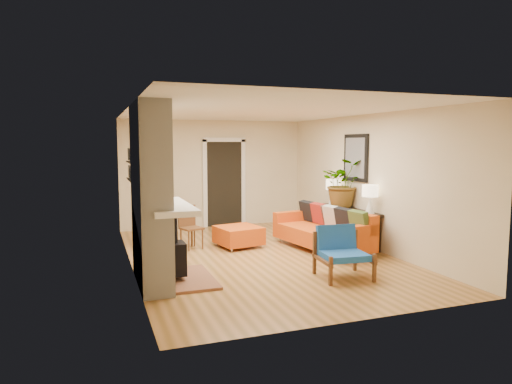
{
  "coord_description": "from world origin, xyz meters",
  "views": [
    {
      "loc": [
        -2.81,
        -7.61,
        2.02
      ],
      "look_at": [
        0.0,
        0.2,
        1.15
      ],
      "focal_mm": 32.0,
      "sensor_mm": 36.0,
      "label": 1
    }
  ],
  "objects_px": {
    "ottoman": "(239,235)",
    "houseplant": "(344,183)",
    "blue_chair": "(341,249)",
    "dining_table": "(174,218)",
    "console_table": "(350,216)",
    "lamp_far": "(333,189)",
    "lamp_near": "(370,196)",
    "sofa": "(325,230)"
  },
  "relations": [
    {
      "from": "ottoman",
      "to": "houseplant",
      "type": "bearing_deg",
      "value": -7.24
    },
    {
      "from": "ottoman",
      "to": "blue_chair",
      "type": "bearing_deg",
      "value": -70.55
    },
    {
      "from": "ottoman",
      "to": "dining_table",
      "type": "xyz_separation_m",
      "value": [
        -1.16,
        0.66,
        0.31
      ]
    },
    {
      "from": "console_table",
      "to": "houseplant",
      "type": "distance_m",
      "value": 0.69
    },
    {
      "from": "lamp_far",
      "to": "houseplant",
      "type": "relative_size",
      "value": 0.54
    },
    {
      "from": "blue_chair",
      "to": "lamp_near",
      "type": "relative_size",
      "value": 1.49
    },
    {
      "from": "sofa",
      "to": "console_table",
      "type": "distance_m",
      "value": 0.74
    },
    {
      "from": "ottoman",
      "to": "blue_chair",
      "type": "relative_size",
      "value": 1.15
    },
    {
      "from": "sofa",
      "to": "console_table",
      "type": "relative_size",
      "value": 1.22
    },
    {
      "from": "sofa",
      "to": "blue_chair",
      "type": "xyz_separation_m",
      "value": [
        -0.66,
        -1.72,
        0.05
      ]
    },
    {
      "from": "ottoman",
      "to": "houseplant",
      "type": "xyz_separation_m",
      "value": [
        2.19,
        -0.28,
        0.99
      ]
    },
    {
      "from": "lamp_far",
      "to": "houseplant",
      "type": "height_order",
      "value": "houseplant"
    },
    {
      "from": "lamp_far",
      "to": "blue_chair",
      "type": "bearing_deg",
      "value": -116.76
    },
    {
      "from": "console_table",
      "to": "lamp_near",
      "type": "distance_m",
      "value": 0.86
    },
    {
      "from": "lamp_far",
      "to": "sofa",
      "type": "bearing_deg",
      "value": -126.04
    },
    {
      "from": "dining_table",
      "to": "console_table",
      "type": "distance_m",
      "value": 3.56
    },
    {
      "from": "houseplant",
      "to": "lamp_far",
      "type": "bearing_deg",
      "value": 88.76
    },
    {
      "from": "blue_chair",
      "to": "lamp_far",
      "type": "xyz_separation_m",
      "value": [
        1.33,
        2.64,
        0.65
      ]
    },
    {
      "from": "sofa",
      "to": "ottoman",
      "type": "relative_size",
      "value": 2.44
    },
    {
      "from": "houseplant",
      "to": "blue_chair",
      "type": "bearing_deg",
      "value": -121.24
    },
    {
      "from": "lamp_far",
      "to": "houseplant",
      "type": "distance_m",
      "value": 0.49
    },
    {
      "from": "console_table",
      "to": "houseplant",
      "type": "relative_size",
      "value": 1.85
    },
    {
      "from": "lamp_near",
      "to": "lamp_far",
      "type": "relative_size",
      "value": 1.0
    },
    {
      "from": "dining_table",
      "to": "blue_chair",
      "type": "bearing_deg",
      "value": -56.97
    },
    {
      "from": "lamp_near",
      "to": "ottoman",
      "type": "bearing_deg",
      "value": 150.93
    },
    {
      "from": "ottoman",
      "to": "dining_table",
      "type": "height_order",
      "value": "dining_table"
    },
    {
      "from": "blue_chair",
      "to": "houseplant",
      "type": "xyz_separation_m",
      "value": [
        1.32,
        2.18,
        0.81
      ]
    },
    {
      "from": "dining_table",
      "to": "sofa",
      "type": "bearing_deg",
      "value": -27.58
    },
    {
      "from": "ottoman",
      "to": "lamp_far",
      "type": "bearing_deg",
      "value": 4.78
    },
    {
      "from": "sofa",
      "to": "lamp_near",
      "type": "xyz_separation_m",
      "value": [
        0.67,
        -0.48,
        0.69
      ]
    },
    {
      "from": "dining_table",
      "to": "lamp_near",
      "type": "xyz_separation_m",
      "value": [
        3.36,
        -1.88,
        0.52
      ]
    },
    {
      "from": "lamp_far",
      "to": "lamp_near",
      "type": "bearing_deg",
      "value": -90.0
    },
    {
      "from": "ottoman",
      "to": "lamp_far",
      "type": "height_order",
      "value": "lamp_far"
    },
    {
      "from": "dining_table",
      "to": "houseplant",
      "type": "xyz_separation_m",
      "value": [
        3.35,
        -0.94,
        0.68
      ]
    },
    {
      "from": "blue_chair",
      "to": "dining_table",
      "type": "bearing_deg",
      "value": 123.03
    },
    {
      "from": "lamp_near",
      "to": "lamp_far",
      "type": "distance_m",
      "value": 1.41
    },
    {
      "from": "dining_table",
      "to": "console_table",
      "type": "bearing_deg",
      "value": -19.36
    },
    {
      "from": "sofa",
      "to": "lamp_far",
      "type": "relative_size",
      "value": 4.18
    },
    {
      "from": "ottoman",
      "to": "dining_table",
      "type": "bearing_deg",
      "value": 150.3
    },
    {
      "from": "sofa",
      "to": "ottoman",
      "type": "bearing_deg",
      "value": 154.09
    },
    {
      "from": "sofa",
      "to": "lamp_far",
      "type": "xyz_separation_m",
      "value": [
        0.67,
        0.93,
        0.69
      ]
    },
    {
      "from": "dining_table",
      "to": "lamp_far",
      "type": "distance_m",
      "value": 3.43
    }
  ]
}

